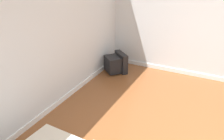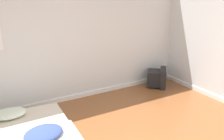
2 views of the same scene
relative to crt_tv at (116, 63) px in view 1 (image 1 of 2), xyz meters
The scene contains 2 objects.
wall_back 2.48m from the crt_tv, behind, with size 7.92×0.08×2.60m.
crt_tv is the anchor object (origin of this frame).
Camera 1 is at (-2.37, 0.00, 2.38)m, focal length 40.00 mm.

